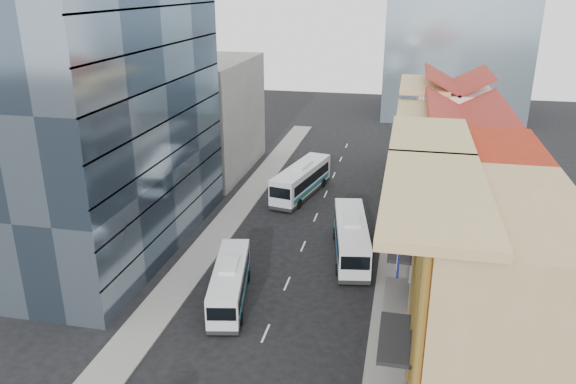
% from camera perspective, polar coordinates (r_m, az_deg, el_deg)
% --- Properties ---
extents(sidewalk_right, '(3.00, 90.00, 0.15)m').
position_cam_1_polar(sidewalk_right, '(51.10, 11.01, -6.24)').
color(sidewalk_right, slate).
rests_on(sidewalk_right, ground).
extents(sidewalk_left, '(3.00, 90.00, 0.15)m').
position_cam_1_polar(sidewalk_left, '(53.83, -7.41, -4.59)').
color(sidewalk_left, slate).
rests_on(sidewalk_left, ground).
extents(shophouse_tan, '(8.00, 14.00, 12.00)m').
position_cam_1_polar(shophouse_tan, '(33.76, 20.28, -10.56)').
color(shophouse_tan, tan).
rests_on(shophouse_tan, ground).
extents(shophouse_red, '(8.00, 10.00, 12.00)m').
position_cam_1_polar(shophouse_red, '(44.45, 18.41, -2.71)').
color(shophouse_red, '#9E2611').
rests_on(shophouse_red, ground).
extents(shophouse_cream_near, '(8.00, 9.00, 10.00)m').
position_cam_1_polar(shophouse_cream_near, '(53.64, 17.38, 0.21)').
color(shophouse_cream_near, white).
rests_on(shophouse_cream_near, ground).
extents(shophouse_cream_mid, '(8.00, 9.00, 10.00)m').
position_cam_1_polar(shophouse_cream_mid, '(62.16, 16.77, 3.01)').
color(shophouse_cream_mid, white).
rests_on(shophouse_cream_mid, ground).
extents(shophouse_cream_far, '(8.00, 12.00, 11.00)m').
position_cam_1_polar(shophouse_cream_far, '(72.13, 16.28, 5.81)').
color(shophouse_cream_far, white).
rests_on(shophouse_cream_far, ground).
extents(office_tower, '(12.00, 26.00, 30.00)m').
position_cam_1_polar(office_tower, '(50.40, -18.67, 10.61)').
color(office_tower, '#38495A').
rests_on(office_tower, ground).
extents(office_block_far, '(10.00, 18.00, 14.00)m').
position_cam_1_polar(office_block_far, '(71.95, -8.10, 7.62)').
color(office_block_far, gray).
rests_on(office_block_far, ground).
extents(bus_left_near, '(4.17, 10.09, 3.15)m').
position_cam_1_polar(bus_left_near, '(43.03, -5.94, -9.05)').
color(bus_left_near, silver).
rests_on(bus_left_near, ground).
extents(bus_left_far, '(5.12, 12.08, 3.77)m').
position_cam_1_polar(bus_left_far, '(63.45, 1.38, 1.28)').
color(bus_left_far, silver).
rests_on(bus_left_far, ground).
extents(bus_right, '(4.46, 11.61, 3.63)m').
position_cam_1_polar(bus_right, '(49.70, 6.43, -4.53)').
color(bus_right, silver).
rests_on(bus_right, ground).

